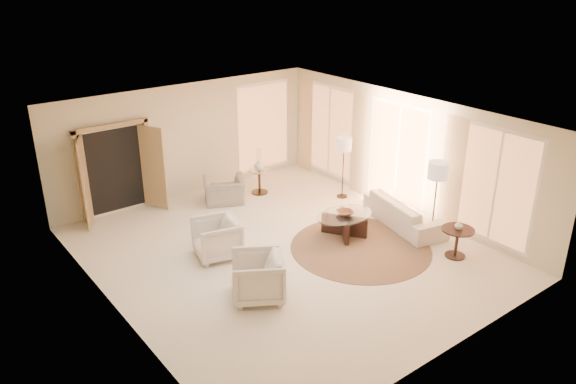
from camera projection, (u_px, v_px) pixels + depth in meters
room at (284, 189)px, 10.94m from camera, size 7.04×8.04×2.83m
windows_right at (400, 155)px, 12.97m from camera, size 0.10×6.40×2.40m
window_back_corner at (264, 127)px, 15.14m from camera, size 1.70×0.10×2.40m
curtains_right at (371, 148)px, 13.62m from camera, size 0.06×5.20×2.60m
french_doors at (117, 171)px, 12.79m from camera, size 1.95×0.66×2.16m
area_rug at (360, 248)px, 11.64m from camera, size 3.65×3.65×0.01m
sofa at (405, 212)px, 12.53m from camera, size 1.31×2.29×0.63m
armchair_left at (217, 237)px, 11.16m from camera, size 0.98×1.02×0.88m
armchair_right at (258, 275)px, 9.78m from camera, size 1.17×1.19×0.91m
accent_chair at (224, 186)px, 13.65m from camera, size 1.14×0.98×0.84m
coffee_table at (345, 222)px, 12.06m from camera, size 1.37×1.37×0.49m
end_table at (457, 238)px, 11.16m from camera, size 0.65×0.65×0.61m
side_table at (259, 179)px, 14.23m from camera, size 0.55×0.55×0.64m
floor_lamp_near at (344, 147)px, 13.63m from camera, size 0.38×0.38×1.56m
floor_lamp_far at (438, 174)px, 11.52m from camera, size 0.42×0.42×1.72m
bowl at (345, 213)px, 11.97m from camera, size 0.45×0.45×0.09m
end_vase at (459, 225)px, 11.05m from camera, size 0.18×0.18×0.17m
side_vase at (259, 165)px, 14.08m from camera, size 0.32×0.32×0.27m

